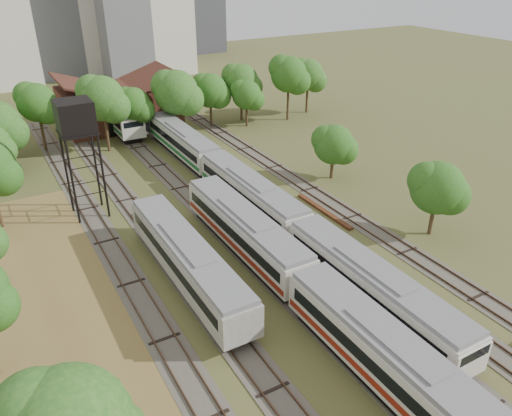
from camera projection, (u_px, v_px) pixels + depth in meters
ground at (412, 375)px, 30.40m from camera, size 240.00×240.00×0.00m
dry_grass_patch at (81, 401)px, 28.61m from camera, size 14.00×60.00×0.04m
tracks at (221, 212)px, 49.37m from camera, size 24.60×80.00×0.19m
railcar_red_set at (305, 285)px, 35.30m from camera, size 3.00×34.58×3.71m
railcar_green_set at (251, 195)px, 48.63m from camera, size 2.90×52.08×3.58m
railcar_rear at (117, 115)px, 71.73m from camera, size 3.17×16.08×3.92m
old_grey_coach at (188, 261)px, 38.03m from camera, size 2.96×18.00×3.66m
water_tower at (75, 120)px, 44.75m from camera, size 3.27×3.27×11.31m
rail_pile_far at (324, 211)px, 49.31m from camera, size 0.52×8.37×0.27m
maintenance_shed at (119, 105)px, 73.36m from camera, size 16.45×11.55×7.58m
tree_band_far at (169, 94)px, 67.03m from camera, size 49.80×9.45×9.63m
tree_band_right at (334, 140)px, 55.28m from camera, size 5.34×40.64×6.99m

